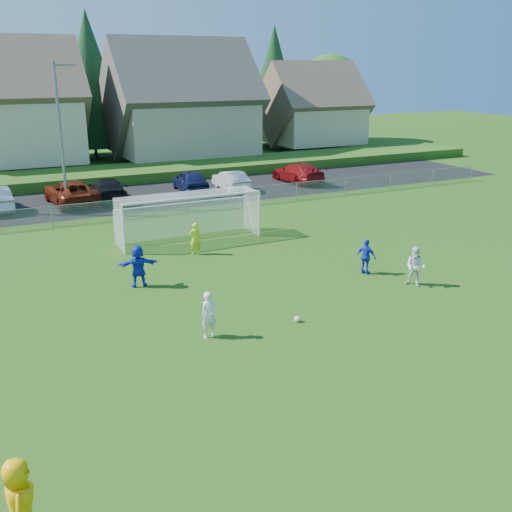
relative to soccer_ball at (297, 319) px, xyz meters
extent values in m
plane|color=#193D0C|center=(0.17, -4.32, -0.11)|extent=(160.00, 160.00, 0.00)
plane|color=black|center=(0.17, 23.18, -0.10)|extent=(60.00, 60.00, 0.00)
cube|color=#1E420F|center=(0.17, 30.68, 0.29)|extent=(70.00, 6.00, 0.80)
sphere|color=white|center=(0.00, 0.00, 0.00)|extent=(0.22, 0.22, 0.22)
imported|color=#FCA905|center=(-9.94, -6.77, 0.84)|extent=(0.70, 0.99, 1.91)
imported|color=white|center=(-3.28, 0.24, 0.70)|extent=(0.64, 0.47, 1.61)
imported|color=white|center=(6.21, 1.03, 0.73)|extent=(0.96, 1.02, 1.67)
imported|color=#132BB9|center=(5.30, 3.17, 0.67)|extent=(0.75, 0.99, 1.57)
imported|color=#132BB9|center=(-4.08, 6.06, 0.78)|extent=(1.71, 0.80, 1.78)
imported|color=#C3E61B|center=(-0.39, 9.18, 0.68)|extent=(0.60, 0.43, 1.57)
imported|color=#651D0B|center=(-3.82, 23.07, 0.68)|extent=(3.10, 5.88, 1.58)
imported|color=black|center=(-1.49, 23.08, 0.65)|extent=(2.41, 5.36, 1.53)
imported|color=#12163F|center=(4.64, 23.40, 0.68)|extent=(2.34, 4.80, 1.58)
imported|color=silver|center=(7.56, 22.79, 0.58)|extent=(1.59, 4.25, 1.39)
imported|color=maroon|center=(13.41, 23.09, 0.66)|extent=(2.40, 5.38, 1.53)
cylinder|color=white|center=(-3.48, 10.68, 1.11)|extent=(0.12, 0.12, 2.44)
cylinder|color=white|center=(3.82, 10.68, 1.11)|extent=(0.12, 0.12, 2.44)
cylinder|color=white|center=(0.17, 10.68, 2.33)|extent=(7.30, 0.12, 0.12)
cylinder|color=white|center=(-3.48, 12.48, 0.79)|extent=(0.08, 0.08, 1.80)
cylinder|color=white|center=(3.82, 12.48, 0.79)|extent=(0.08, 0.08, 1.80)
cylinder|color=white|center=(0.17, 12.48, 1.69)|extent=(7.30, 0.08, 0.08)
cube|color=silver|center=(0.17, 12.48, 0.79)|extent=(7.30, 0.02, 1.80)
cube|color=silver|center=(-3.48, 11.58, 1.11)|extent=(0.02, 1.80, 2.44)
cube|color=silver|center=(3.82, 11.58, 1.11)|extent=(0.02, 1.80, 2.44)
cube|color=silver|center=(0.17, 11.58, 2.33)|extent=(7.30, 1.80, 0.02)
cube|color=gray|center=(0.17, 17.68, 1.06)|extent=(52.00, 0.03, 0.03)
cube|color=gray|center=(0.17, 17.68, 0.49)|extent=(52.00, 0.02, 1.14)
cylinder|color=gray|center=(0.17, 17.68, 0.49)|extent=(0.06, 0.06, 1.20)
cylinder|color=gray|center=(26.17, 17.68, 0.49)|extent=(0.06, 0.06, 1.20)
cylinder|color=slate|center=(-4.33, 21.68, 4.39)|extent=(0.18, 0.18, 9.00)
cylinder|color=slate|center=(-3.83, 21.68, 8.69)|extent=(1.20, 0.12, 0.12)
cube|color=slate|center=(-3.23, 21.68, 8.64)|extent=(0.36, 0.18, 0.12)
cube|color=#C6B58E|center=(-5.83, 38.68, 3.44)|extent=(11.00, 9.00, 5.50)
cube|color=tan|center=(9.17, 37.68, 3.19)|extent=(12.00, 10.00, 5.00)
pyramid|color=#4C473F|center=(9.17, 37.68, 11.21)|extent=(13.20, 11.00, 5.52)
cube|color=tan|center=(24.17, 38.68, 2.69)|extent=(9.00, 8.00, 4.00)
pyramid|color=brown|center=(24.17, 38.68, 9.10)|extent=(9.90, 8.80, 4.41)
cylinder|color=#382616|center=(2.17, 43.68, 0.49)|extent=(0.30, 0.30, 1.20)
cone|color=#143819|center=(2.17, 43.68, 7.39)|extent=(7.28, 7.28, 12.60)
cylinder|color=#382616|center=(12.17, 45.68, 1.87)|extent=(0.36, 0.36, 3.96)
sphere|color=#2B5B19|center=(12.17, 45.68, 6.71)|extent=(8.36, 8.36, 8.36)
cylinder|color=#382616|center=(22.17, 43.68, 0.49)|extent=(0.30, 0.30, 1.20)
cone|color=#143819|center=(22.17, 43.68, 6.94)|extent=(6.76, 6.76, 11.70)
cylinder|color=#382616|center=(30.17, 44.68, 1.69)|extent=(0.36, 0.36, 3.60)
sphere|color=#2B5B19|center=(30.17, 44.68, 6.09)|extent=(7.60, 7.60, 7.60)
camera|label=1|loc=(-10.07, -17.02, 8.70)|focal=42.00mm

